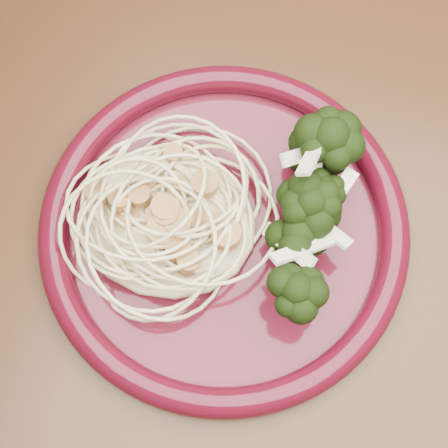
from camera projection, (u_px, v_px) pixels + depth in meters
name	position (u px, v px, depth m)	size (l,w,h in m)	color
dining_table	(155.00, 237.00, 0.65)	(1.20, 0.80, 0.75)	#472814
dinner_plate	(224.00, 227.00, 0.54)	(0.38, 0.38, 0.03)	#4C0F1C
spaghetti_pile	(166.00, 216.00, 0.53)	(0.16, 0.14, 0.04)	beige
scallop_cluster	(161.00, 200.00, 0.49)	(0.12, 0.12, 0.04)	#AC7E42
broccoli_pile	(298.00, 224.00, 0.51)	(0.10, 0.17, 0.06)	black
onion_garnish	(303.00, 209.00, 0.48)	(0.07, 0.11, 0.06)	beige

